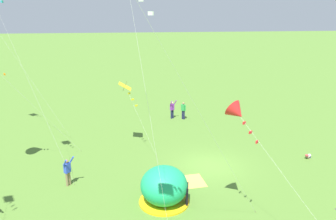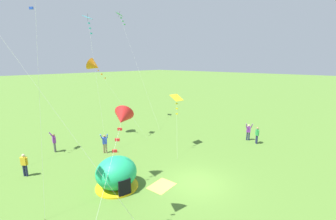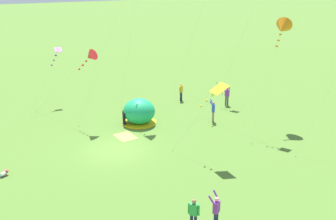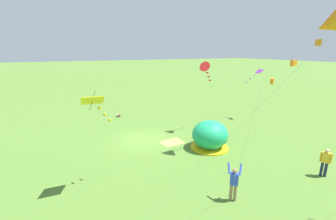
# 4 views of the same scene
# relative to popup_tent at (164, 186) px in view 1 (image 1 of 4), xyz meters

# --- Properties ---
(ground_plane) EXTENTS (300.00, 300.00, 0.00)m
(ground_plane) POSITION_rel_popup_tent_xyz_m (4.01, -3.67, -1.00)
(ground_plane) COLOR #517A2D
(popup_tent) EXTENTS (2.81, 2.81, 2.10)m
(popup_tent) POSITION_rel_popup_tent_xyz_m (0.00, 0.00, 0.00)
(popup_tent) COLOR #1EAD6B
(popup_tent) RESTS_ON ground
(picnic_blanket) EXTENTS (1.80, 1.44, 0.01)m
(picnic_blanket) POSITION_rel_popup_tent_xyz_m (2.08, -2.12, -0.99)
(picnic_blanket) COLOR gold
(picnic_blanket) RESTS_ON ground
(toddler_crawling) EXTENTS (0.44, 0.53, 0.32)m
(toddler_crawling) POSITION_rel_popup_tent_xyz_m (4.22, -11.04, -0.82)
(toddler_crawling) COLOR white
(toddler_crawling) RESTS_ON ground
(person_center_field) EXTENTS (0.72, 0.68, 1.89)m
(person_center_field) POSITION_rel_popup_tent_xyz_m (2.64, 5.56, 0.00)
(person_center_field) COLOR #8C7251
(person_center_field) RESTS_ON ground
(person_flying_kite) EXTENTS (0.66, 0.72, 1.89)m
(person_flying_kite) POSITION_rel_popup_tent_xyz_m (14.72, -2.67, 0.00)
(person_flying_kite) COLOR #1E2347
(person_flying_kite) RESTS_ON ground
(person_far_back) EXTENTS (0.48, 0.43, 1.72)m
(person_far_back) POSITION_rel_popup_tent_xyz_m (14.36, -3.72, -0.03)
(person_far_back) COLOR #1E2347
(person_far_back) RESTS_ON ground
(kite_red) EXTENTS (5.98, 4.40, 6.21)m
(kite_red) POSITION_rel_popup_tent_xyz_m (-1.69, -3.28, 4.64)
(kite_red) COLOR silver
(kite_red) RESTS_ON ground
(kite_yellow) EXTENTS (2.91, 2.60, 5.27)m
(kite_yellow) POSITION_rel_popup_tent_xyz_m (8.24, 1.81, 3.68)
(kite_yellow) COLOR silver
(kite_yellow) RESTS_ON ground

